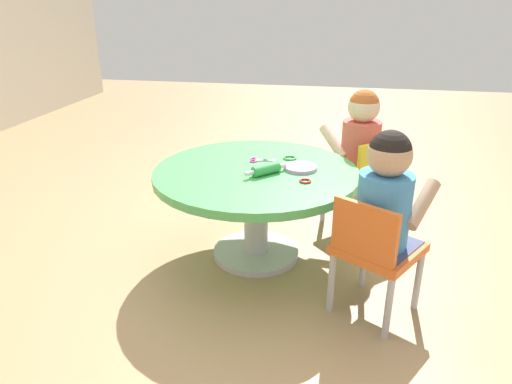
{
  "coord_description": "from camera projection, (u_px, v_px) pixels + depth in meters",
  "views": [
    {
      "loc": [
        -2.07,
        -0.39,
        1.24
      ],
      "look_at": [
        0.0,
        0.0,
        0.35
      ],
      "focal_mm": 32.68,
      "sensor_mm": 36.0,
      "label": 1
    }
  ],
  "objects": [
    {
      "name": "cookie_cutter_1",
      "position": [
        305.0,
        181.0,
        2.09
      ],
      "size": [
        0.06,
        0.06,
        0.01
      ],
      "primitive_type": "torus",
      "color": "red",
      "rests_on": "craft_table"
    },
    {
      "name": "craft_table",
      "position": [
        256.0,
        188.0,
        2.28
      ],
      "size": [
        0.99,
        0.99,
        0.47
      ],
      "color": "silver",
      "rests_on": "ground"
    },
    {
      "name": "child_chair_left",
      "position": [
        375.0,
        250.0,
        1.86
      ],
      "size": [
        0.41,
        0.41,
        0.54
      ],
      "color": "#B7B7BC",
      "rests_on": "ground"
    },
    {
      "name": "seated_child_right",
      "position": [
        361.0,
        137.0,
        2.55
      ],
      "size": [
        0.44,
        0.43,
        0.51
      ],
      "color": "#3F4772",
      "rests_on": "ground"
    },
    {
      "name": "playdough_blob_0",
      "position": [
        300.0,
        168.0,
        2.24
      ],
      "size": [
        0.16,
        0.16,
        0.02
      ],
      "primitive_type": "cylinder",
      "color": "#CC99E5",
      "rests_on": "craft_table"
    },
    {
      "name": "child_chair_right",
      "position": [
        362.0,
        177.0,
        2.6
      ],
      "size": [
        0.42,
        0.42,
        0.54
      ],
      "color": "#B7B7BC",
      "rests_on": "ground"
    },
    {
      "name": "ground_plane",
      "position": [
        256.0,
        255.0,
        2.42
      ],
      "size": [
        10.0,
        10.0,
        0.0
      ],
      "primitive_type": "plane",
      "color": "tan"
    },
    {
      "name": "seated_child_left",
      "position": [
        386.0,
        195.0,
        1.8
      ],
      "size": [
        0.44,
        0.41,
        0.51
      ],
      "color": "#3F4772",
      "rests_on": "ground"
    },
    {
      "name": "craft_scissors",
      "position": [
        259.0,
        160.0,
        2.36
      ],
      "size": [
        0.08,
        0.14,
        0.01
      ],
      "color": "silver",
      "rests_on": "craft_table"
    },
    {
      "name": "cookie_cutter_0",
      "position": [
        290.0,
        158.0,
        2.38
      ],
      "size": [
        0.07,
        0.07,
        0.01
      ],
      "primitive_type": "torus",
      "color": "#4CB259",
      "rests_on": "craft_table"
    },
    {
      "name": "rolling_pin",
      "position": [
        266.0,
        169.0,
        2.17
      ],
      "size": [
        0.18,
        0.18,
        0.05
      ],
      "color": "green",
      "rests_on": "craft_table"
    }
  ]
}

